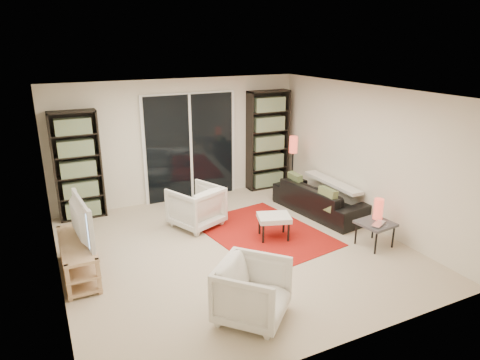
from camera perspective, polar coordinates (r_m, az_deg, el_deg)
name	(u,v)px	position (r m, az deg, el deg)	size (l,w,h in m)	color
floor	(234,248)	(6.75, -0.80, -9.10)	(5.00, 5.00, 0.00)	beige
wall_back	(180,141)	(8.54, -8.02, 5.22)	(5.00, 0.02, 2.40)	beige
wall_front	(343,245)	(4.32, 13.54, -8.45)	(5.00, 0.02, 2.40)	beige
wall_left	(50,202)	(5.76, -24.03, -2.72)	(0.02, 5.00, 2.40)	beige
wall_right	(365,156)	(7.65, 16.38, 3.11)	(0.02, 5.00, 2.40)	beige
ceiling	(233,93)	(6.04, -0.91, 11.56)	(5.00, 5.00, 0.02)	white
sliding_door	(190,147)	(8.60, -6.64, 4.34)	(1.92, 0.08, 2.16)	white
bookshelf_left	(78,166)	(8.07, -20.82, 1.76)	(0.80, 0.30, 1.95)	black
bookshelf_right	(268,140)	(9.18, 3.73, 5.30)	(0.90, 0.30, 2.10)	black
tv_stand	(78,257)	(6.35, -20.78, -9.60)	(0.42, 1.32, 0.50)	tan
tv	(75,221)	(6.13, -21.16, -5.14)	(1.03, 0.14, 0.59)	black
rug	(264,233)	(7.25, 3.21, -7.05)	(1.66, 2.24, 0.01)	#A2150E
sofa	(320,199)	(8.10, 10.56, -2.48)	(1.89, 0.74, 0.55)	black
armchair_back	(196,206)	(7.43, -5.87, -3.52)	(0.76, 0.79, 0.72)	silver
armchair_front	(253,291)	(5.07, 1.69, -14.63)	(0.75, 0.78, 0.71)	silver
ottoman	(274,219)	(6.96, 4.55, -5.17)	(0.62, 0.56, 0.40)	silver
side_table	(375,225)	(7.01, 17.61, -5.73)	(0.55, 0.55, 0.40)	#414146
laptop	(381,225)	(6.90, 18.34, -5.67)	(0.31, 0.20, 0.02)	silver
table_lamp	(378,209)	(7.08, 17.96, -3.68)	(0.15, 0.15, 0.33)	#DE4630
floor_lamp	(293,151)	(8.75, 7.09, 3.80)	(0.19, 0.19, 1.25)	black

